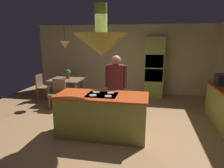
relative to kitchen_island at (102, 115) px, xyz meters
name	(u,v)px	position (x,y,z in m)	size (l,w,h in m)	color
ground	(104,130)	(0.00, 0.20, -0.45)	(8.16, 8.16, 0.00)	#AD7F51
wall_back	(125,59)	(0.00, 3.65, 0.82)	(6.80, 0.10, 2.55)	beige
kitchen_island	(102,115)	(0.00, 0.00, 0.00)	(1.92, 0.85, 0.92)	#939E42
oven_tower	(154,67)	(1.10, 3.24, 0.60)	(0.66, 0.62, 2.10)	#939E42
dining_table	(67,82)	(-1.70, 2.10, 0.20)	(1.03, 0.88, 0.76)	#89684B
person_at_island	(116,85)	(0.18, 0.70, 0.50)	(0.53, 0.22, 1.66)	tan
range_hood	(101,43)	(0.00, 0.00, 1.50)	(1.10, 1.10, 1.00)	#939E42
pendant_light_over_table	(65,45)	(-1.70, 2.10, 1.41)	(0.32, 0.32, 0.82)	#E0B266
chair_facing_island	(58,92)	(-1.70, 1.44, 0.05)	(0.40, 0.40, 0.87)	#89684B
chair_by_back_wall	(74,82)	(-1.70, 2.76, 0.05)	(0.40, 0.40, 0.87)	#89684B
chair_at_corner	(42,85)	(-2.59, 2.10, 0.05)	(0.40, 0.40, 0.87)	#89684B
potted_plant_on_table	(68,73)	(-1.68, 2.18, 0.47)	(0.20, 0.20, 0.30)	#99382D
cup_on_table	(62,79)	(-1.77, 1.88, 0.35)	(0.07, 0.07, 0.09)	white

